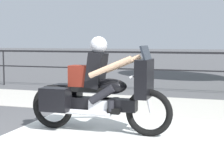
# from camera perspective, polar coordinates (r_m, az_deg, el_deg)

# --- Properties ---
(ground_plane) EXTENTS (120.00, 120.00, 0.00)m
(ground_plane) POSITION_cam_1_polar(r_m,az_deg,el_deg) (5.36, -7.03, -11.14)
(ground_plane) COLOR #4C4C4F
(sidewalk_band) EXTENTS (44.00, 2.40, 0.01)m
(sidewalk_band) POSITION_cam_1_polar(r_m,az_deg,el_deg) (8.48, 2.68, -4.83)
(sidewalk_band) COLOR #B7B2A8
(sidewalk_band) RESTS_ON ground
(fence_railing) EXTENTS (36.00, 0.05, 1.22)m
(fence_railing) POSITION_cam_1_polar(r_m,az_deg,el_deg) (10.47, 5.81, 2.42)
(fence_railing) COLOR black
(fence_railing) RESTS_ON ground
(motorcycle) EXTENTS (2.50, 0.76, 1.62)m
(motorcycle) POSITION_cam_1_polar(r_m,az_deg,el_deg) (5.77, -2.42, -2.71)
(motorcycle) COLOR black
(motorcycle) RESTS_ON ground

